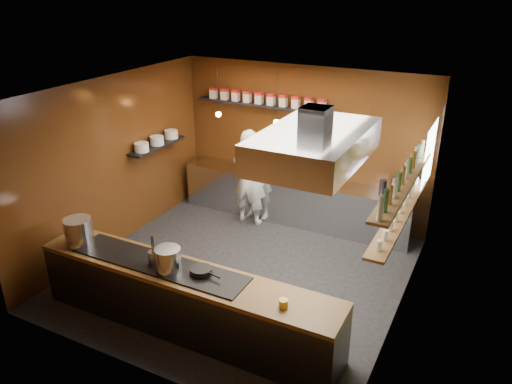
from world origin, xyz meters
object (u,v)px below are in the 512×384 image
Objects in this scene: stockpot_large at (79,231)px; stockpot_small at (168,259)px; chef at (249,177)px; extractor_hood at (314,145)px; espresso_machine at (406,189)px.

stockpot_large is 1.16× the size of stockpot_small.
stockpot_small is 0.18× the size of chef.
stockpot_large is 3.52m from chef.
chef is at bearing 73.73° from stockpot_large.
chef is at bearing 134.26° from extractor_hood.
extractor_hood is 3.33m from chef.
extractor_hood is 4.87× the size of espresso_machine.
stockpot_small is 3.44m from chef.
extractor_hood is 2.97m from espresso_machine.
chef is (-2.05, 2.11, -1.56)m from extractor_hood.
stockpot_large is 0.21× the size of chef.
extractor_hood is 3.57m from stockpot_large.
chef reaches higher than stockpot_small.
stockpot_small is at bearing -0.29° from stockpot_large.
espresso_machine is at bearing 58.97° from stockpot_small.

